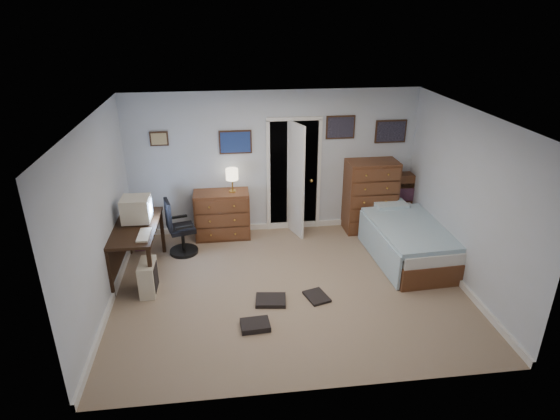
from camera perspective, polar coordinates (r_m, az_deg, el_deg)
The scene contains 15 objects.
floor at distance 6.90m, azimuth 1.16°, elevation -9.44°, with size 5.00×4.00×0.02m, color #9F846E.
computer_desk at distance 7.27m, azimuth -17.83°, elevation -3.19°, with size 0.66×1.39×0.80m.
crt_monitor at distance 7.22m, azimuth -17.10°, elevation 0.07°, with size 0.42×0.39×0.38m.
keyboard at distance 6.82m, azimuth -16.25°, elevation -2.95°, with size 0.16×0.43×0.03m, color beige.
pc_tower at distance 6.91m, azimuth -15.76°, elevation -7.91°, with size 0.23×0.45×0.48m.
office_chair at distance 7.77m, azimuth -12.21°, elevation -2.76°, with size 0.57×0.57×0.96m.
media_stack at distance 8.05m, azimuth -16.94°, elevation -1.88°, with size 0.17×0.17×0.85m, color maroon.
low_dresser at distance 8.20m, azimuth -7.07°, elevation -0.55°, with size 0.94×0.47×0.84m, color brown.
table_lamp at distance 7.94m, azimuth -5.88°, elevation 4.26°, with size 0.21×0.21×0.41m.
doorway at distance 8.54m, azimuth 1.36°, elevation 4.82°, with size 0.96×1.12×2.05m.
tall_dresser at distance 8.48m, azimuth 10.93°, elevation 1.69°, with size 0.88×0.52×1.29m, color brown.
headboard_bookcase at distance 8.87m, azimuth 15.19°, elevation 1.43°, with size 1.11×0.30×1.00m.
bed at distance 7.80m, azimuth 15.09°, elevation -3.51°, with size 1.16×2.03×0.65m.
wall_posters at distance 8.08m, azimuth 3.30°, elevation 9.21°, with size 4.38×0.04×0.60m.
floor_clutter at distance 6.40m, azimuth -0.67°, elevation -11.97°, with size 1.28×0.92×0.07m.
Camera 1 is at (-0.85, -5.72, 3.75)m, focal length 30.00 mm.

